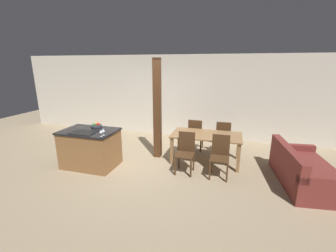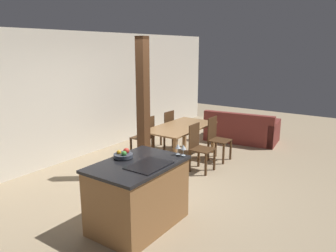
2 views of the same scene
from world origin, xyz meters
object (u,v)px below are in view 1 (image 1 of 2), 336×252
at_px(couch, 304,172).
at_px(wine_glass_near, 101,131).
at_px(wine_glass_middle, 103,130).
at_px(dining_chair_far_left, 195,134).
at_px(fruit_bowl, 96,126).
at_px(dining_chair_far_right, 223,137).
at_px(kitchen_island, 90,148).
at_px(dining_table, 206,138).
at_px(dining_chair_near_right, 220,155).
at_px(timber_post, 157,110).
at_px(dining_chair_near_left, 186,152).

bearing_deg(couch, wine_glass_near, 94.40).
height_order(wine_glass_middle, dining_chair_far_left, wine_glass_middle).
height_order(fruit_bowl, dining_chair_far_right, fruit_bowl).
bearing_deg(fruit_bowl, kitchen_island, -97.44).
relative_size(kitchen_island, couch, 0.69).
bearing_deg(dining_chair_far_left, couch, 153.55).
xyz_separation_m(wine_glass_middle, dining_chair_far_right, (2.46, 1.96, -0.54)).
xyz_separation_m(wine_glass_near, dining_table, (2.08, 1.37, -0.40)).
bearing_deg(wine_glass_middle, fruit_bowl, 134.38).
distance_m(dining_table, couch, 2.17).
bearing_deg(fruit_bowl, dining_chair_near_right, 1.34).
xyz_separation_m(fruit_bowl, timber_post, (1.34, 0.73, 0.33)).
relative_size(dining_chair_far_right, timber_post, 0.36).
relative_size(fruit_bowl, dining_chair_near_left, 0.28).
bearing_deg(wine_glass_middle, dining_table, 31.68).
xyz_separation_m(wine_glass_middle, timber_post, (0.81, 1.27, 0.25)).
xyz_separation_m(fruit_bowl, dining_table, (2.61, 0.74, -0.32)).
bearing_deg(wine_glass_near, dining_chair_far_right, 39.76).
height_order(dining_table, dining_chair_far_right, dining_chair_far_right).
bearing_deg(dining_chair_near_right, dining_chair_near_left, 180.00).
relative_size(kitchen_island, dining_chair_near_left, 1.39).
xyz_separation_m(dining_chair_near_left, dining_chair_far_left, (0.00, 1.35, 0.00)).
bearing_deg(dining_chair_near_right, wine_glass_middle, -166.11).
xyz_separation_m(dining_chair_far_left, couch, (2.46, -1.22, -0.22)).
bearing_deg(couch, dining_chair_far_left, 56.68).
height_order(dining_chair_near_left, timber_post, timber_post).
bearing_deg(kitchen_island, couch, 5.70).
distance_m(dining_chair_far_right, couch, 2.10).
height_order(fruit_bowl, timber_post, timber_post).
relative_size(dining_chair_far_right, couch, 0.50).
bearing_deg(couch, fruit_bowl, 85.55).
height_order(wine_glass_near, timber_post, timber_post).
relative_size(fruit_bowl, dining_chair_near_right, 0.28).
distance_m(fruit_bowl, dining_chair_far_left, 2.68).
distance_m(kitchen_island, wine_glass_near, 0.88).
xyz_separation_m(fruit_bowl, couch, (4.68, 0.20, -0.68)).
distance_m(dining_chair_near_left, timber_post, 1.36).
bearing_deg(dining_chair_far_right, dining_table, 60.44).
relative_size(dining_table, couch, 0.91).
bearing_deg(dining_table, kitchen_island, -158.94).
xyz_separation_m(dining_chair_far_right, timber_post, (-1.66, -0.69, 0.79)).
height_order(wine_glass_near, couch, wine_glass_near).
relative_size(dining_chair_near_left, timber_post, 0.36).
relative_size(wine_glass_near, dining_chair_near_left, 0.17).
bearing_deg(wine_glass_near, couch, 11.27).
xyz_separation_m(wine_glass_middle, dining_chair_near_right, (2.46, 0.61, -0.54)).
bearing_deg(dining_chair_near_left, fruit_bowl, -178.20).
bearing_deg(dining_table, wine_glass_middle, -148.32).
distance_m(wine_glass_middle, dining_table, 2.48).
distance_m(wine_glass_near, dining_table, 2.53).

